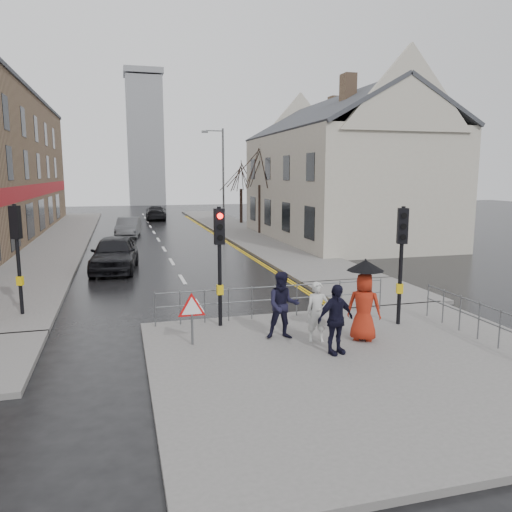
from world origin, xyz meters
TOP-DOWN VIEW (x-y plane):
  - ground at (0.00, 0.00)m, footprint 120.00×120.00m
  - near_pavement at (3.00, -3.50)m, footprint 10.00×9.00m
  - left_pavement at (-6.50, 23.00)m, footprint 4.00×44.00m
  - right_pavement at (6.50, 25.00)m, footprint 4.00×40.00m
  - pavement_bridge_right at (6.50, 3.00)m, footprint 4.00×4.20m
  - building_right_cream at (12.00, 18.00)m, footprint 9.00×16.40m
  - church_tower at (1.50, 62.00)m, footprint 5.00×5.00m
  - traffic_signal_near_left at (0.20, 0.20)m, footprint 0.28×0.27m
  - traffic_signal_near_right at (5.20, -1.00)m, footprint 0.34×0.33m
  - traffic_signal_far_left at (-5.50, 3.00)m, footprint 0.34×0.33m
  - guard_railing_front at (1.95, 0.60)m, footprint 7.14×0.04m
  - guard_railing_side at (6.50, -2.75)m, footprint 0.04×4.54m
  - warning_sign at (-0.80, -1.21)m, footprint 0.80×0.07m
  - street_lamp at (5.82, 28.00)m, footprint 1.83×0.25m
  - tree_near at (7.50, 22.00)m, footprint 2.40×2.40m
  - tree_far at (8.00, 30.00)m, footprint 2.40×2.40m
  - pedestrian_a at (2.36, -1.78)m, footprint 0.64×0.50m
  - pedestrian_b at (1.57, -1.34)m, footprint 0.98×0.82m
  - pedestrian_with_umbrella at (3.55, -2.02)m, footprint 1.04×0.96m
  - pedestrian_d at (2.43, -2.75)m, footprint 1.07×0.63m
  - car_parked at (-2.77, 10.25)m, footprint 2.44×4.97m
  - car_mid at (-1.93, 23.13)m, footprint 1.97×4.33m
  - car_far at (0.93, 36.19)m, footprint 2.25×4.89m

SIDE VIEW (x-z plane):
  - ground at x=0.00m, z-range 0.00..0.00m
  - near_pavement at x=3.00m, z-range 0.00..0.14m
  - left_pavement at x=-6.50m, z-range 0.00..0.14m
  - right_pavement at x=6.50m, z-range 0.00..0.14m
  - pavement_bridge_right at x=6.50m, z-range 0.00..0.14m
  - car_mid at x=-1.93m, z-range 0.00..1.38m
  - car_far at x=0.93m, z-range 0.00..1.39m
  - car_parked at x=-2.77m, z-range 0.00..1.63m
  - guard_railing_side at x=6.50m, z-range 0.34..1.34m
  - guard_railing_front at x=1.95m, z-range 0.36..1.36m
  - pedestrian_a at x=2.36m, z-range 0.14..1.70m
  - pedestrian_d at x=2.43m, z-range 0.14..1.85m
  - pedestrian_b at x=1.57m, z-range 0.14..1.93m
  - warning_sign at x=-0.80m, z-range 0.37..1.72m
  - pedestrian_with_umbrella at x=3.55m, z-range 0.22..2.34m
  - traffic_signal_near_left at x=0.20m, z-range 0.76..4.16m
  - traffic_signal_near_right at x=5.20m, z-range 0.76..4.16m
  - traffic_signal_far_left at x=-5.50m, z-range 0.76..4.16m
  - tree_far at x=8.00m, z-range 1.60..7.24m
  - street_lamp at x=5.82m, z-range 0.71..8.71m
  - building_right_cream at x=12.00m, z-range -0.27..9.83m
  - tree_near at x=7.50m, z-range 1.85..8.43m
  - church_tower at x=1.50m, z-range 0.00..18.00m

